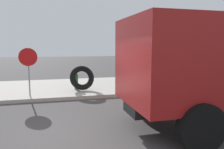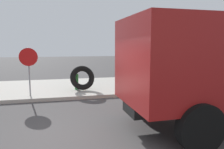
{
  "view_description": "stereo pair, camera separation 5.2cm",
  "coord_description": "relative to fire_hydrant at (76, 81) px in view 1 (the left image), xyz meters",
  "views": [
    {
      "loc": [
        -0.08,
        -5.06,
        2.31
      ],
      "look_at": [
        1.85,
        2.77,
        1.21
      ],
      "focal_mm": 34.68,
      "sensor_mm": 36.0,
      "label": 1
    },
    {
      "loc": [
        -0.03,
        -5.07,
        2.31
      ],
      "look_at": [
        1.85,
        2.77,
        1.21
      ],
      "focal_mm": 34.68,
      "sensor_mm": 36.0,
      "label": 2
    }
  ],
  "objects": [
    {
      "name": "fire_hydrant",
      "position": [
        0.0,
        0.0,
        0.0
      ],
      "size": [
        0.21,
        0.47,
        0.78
      ],
      "color": "#2D8438",
      "rests_on": "sidewalk_curb"
    },
    {
      "name": "loose_tire",
      "position": [
        0.26,
        -0.29,
        0.19
      ],
      "size": [
        1.26,
        0.78,
        1.21
      ],
      "primitive_type": "torus",
      "rotation": [
        1.25,
        0.0,
        0.13
      ],
      "color": "black",
      "rests_on": "sidewalk_curb"
    },
    {
      "name": "stop_sign",
      "position": [
        -2.05,
        -0.92,
        1.0
      ],
      "size": [
        0.76,
        0.08,
        2.05
      ],
      "color": "gray",
      "rests_on": "sidewalk_curb"
    },
    {
      "name": "ground_plane",
      "position": [
        -0.72,
        -5.53,
        -0.57
      ],
      "size": [
        80.0,
        80.0,
        0.0
      ],
      "primitive_type": "plane",
      "color": "#423F3F"
    },
    {
      "name": "sidewalk_curb",
      "position": [
        -0.72,
        0.97,
        -0.49
      ],
      "size": [
        36.0,
        5.0,
        0.15
      ],
      "primitive_type": "cube",
      "color": "#ADA89E",
      "rests_on": "ground"
    }
  ]
}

